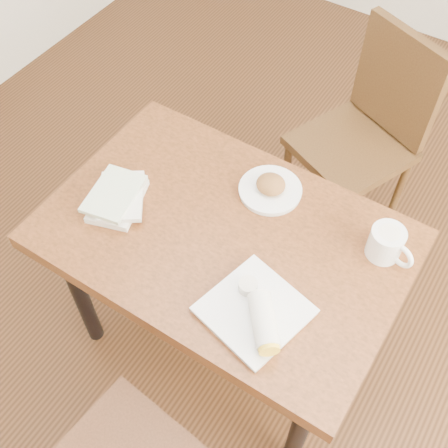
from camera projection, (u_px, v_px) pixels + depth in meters
The scene contains 7 objects.
ground at pixel (224, 338), 2.36m from camera, with size 4.00×5.00×0.01m, color #472814.
table at pixel (224, 250), 1.83m from camera, with size 1.13×0.75×0.75m.
chair_far at pixel (369, 127), 2.33m from camera, with size 0.55×0.55×0.95m.
plate_scone at pixel (270, 188), 1.84m from camera, with size 0.21×0.21×0.07m.
coffee_mug at pixel (387, 243), 1.66m from camera, with size 0.15×0.10×0.11m.
plate_burrito at pixel (257, 314), 1.56m from camera, with size 0.31×0.31×0.09m.
book_stack at pixel (118, 197), 1.80m from camera, with size 0.23×0.25×0.06m.
Camera 1 is at (0.55, -0.86, 2.17)m, focal length 45.00 mm.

